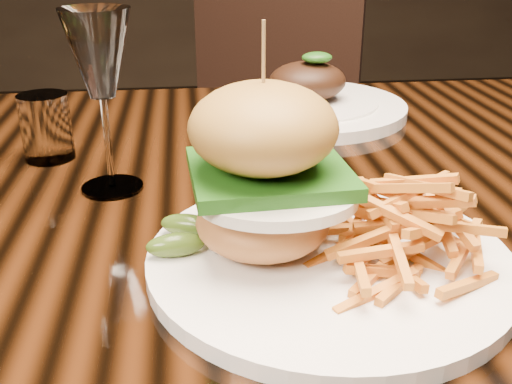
{
  "coord_description": "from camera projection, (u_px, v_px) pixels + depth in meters",
  "views": [
    {
      "loc": [
        -0.12,
        -0.65,
        1.03
      ],
      "look_at": [
        -0.06,
        -0.17,
        0.81
      ],
      "focal_mm": 42.0,
      "sensor_mm": 36.0,
      "label": 1
    }
  ],
  "objects": [
    {
      "name": "dining_table",
      "position": [
        292.0,
        235.0,
        0.75
      ],
      "size": [
        1.6,
        0.9,
        0.75
      ],
      "color": "black",
      "rests_on": "ground"
    },
    {
      "name": "burger_plate",
      "position": [
        323.0,
        210.0,
        0.51
      ],
      "size": [
        0.32,
        0.32,
        0.21
      ],
      "rotation": [
        0.0,
        0.0,
        -0.15
      ],
      "color": "white",
      "rests_on": "dining_table"
    },
    {
      "name": "ramekin",
      "position": [
        295.0,
        182.0,
        0.66
      ],
      "size": [
        0.1,
        0.1,
        0.04
      ],
      "primitive_type": "cube",
      "rotation": [
        0.0,
        0.0,
        0.33
      ],
      "color": "white",
      "rests_on": "dining_table"
    },
    {
      "name": "wine_glass",
      "position": [
        99.0,
        60.0,
        0.63
      ],
      "size": [
        0.07,
        0.07,
        0.2
      ],
      "color": "white",
      "rests_on": "dining_table"
    },
    {
      "name": "water_tumbler",
      "position": [
        46.0,
        127.0,
        0.76
      ],
      "size": [
        0.06,
        0.06,
        0.08
      ],
      "primitive_type": "cylinder",
      "color": "white",
      "rests_on": "dining_table"
    },
    {
      "name": "far_dish",
      "position": [
        307.0,
        102.0,
        0.95
      ],
      "size": [
        0.32,
        0.32,
        0.1
      ],
      "rotation": [
        0.0,
        0.0,
        -0.17
      ],
      "color": "white",
      "rests_on": "dining_table"
    },
    {
      "name": "chair_far",
      "position": [
        266.0,
        123.0,
        1.61
      ],
      "size": [
        0.6,
        0.6,
        0.95
      ],
      "rotation": [
        0.0,
        0.0,
        -0.38
      ],
      "color": "black",
      "rests_on": "ground"
    }
  ]
}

